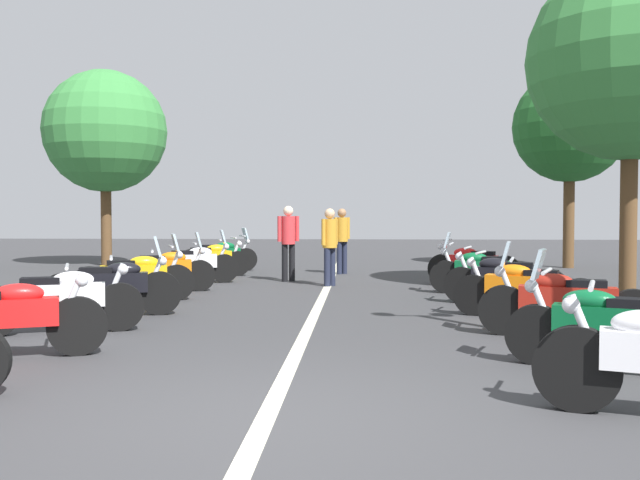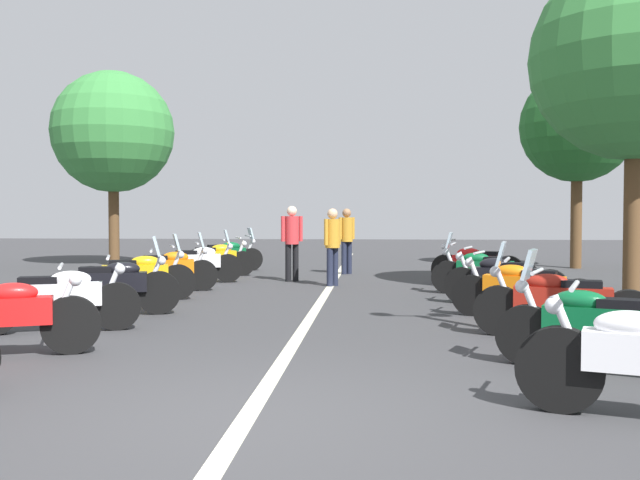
{
  "view_description": "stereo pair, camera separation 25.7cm",
  "coord_description": "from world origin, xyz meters",
  "px_view_note": "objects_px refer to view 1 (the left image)",
  "views": [
    {
      "loc": [
        -5.11,
        -0.72,
        1.54
      ],
      "look_at": [
        7.16,
        0.0,
        1.11
      ],
      "focal_mm": 39.14,
      "sensor_mm": 36.0,
      "label": 1
    },
    {
      "loc": [
        -5.11,
        -0.98,
        1.54
      ],
      "look_at": [
        7.16,
        0.0,
        1.11
      ],
      "focal_mm": 39.14,
      "sensor_mm": 36.0,
      "label": 2
    }
  ],
  "objects_px": {
    "motorcycle_left_row_6": "(194,263)",
    "bystander_2": "(342,236)",
    "roadside_tree_2": "(570,127)",
    "roadside_tree_1": "(105,132)",
    "motorcycle_left_row_3": "(113,285)",
    "motorcycle_right_row_4": "(504,278)",
    "bystander_0": "(288,237)",
    "motorcycle_right_row_6": "(472,264)",
    "motorcycle_left_row_7": "(210,259)",
    "motorcycle_left_row_8": "(220,254)",
    "roadside_tree_0": "(631,59)",
    "motorcycle_left_row_1": "(3,317)",
    "motorcycle_left_row_5": "(165,269)",
    "bystander_1": "(330,241)",
    "motorcycle_right_row_5": "(482,270)",
    "motorcycle_left_row_2": "(60,298)",
    "motorcycle_left_row_4": "(136,275)",
    "motorcycle_right_row_1": "(605,324)",
    "motorcycle_right_row_2": "(564,301)",
    "motorcycle_right_row_3": "(524,288)"
  },
  "relations": [
    {
      "from": "motorcycle_left_row_4",
      "to": "motorcycle_left_row_8",
      "type": "distance_m",
      "value": 6.8
    },
    {
      "from": "bystander_0",
      "to": "roadside_tree_2",
      "type": "xyz_separation_m",
      "value": [
        4.7,
        -7.79,
        3.1
      ]
    },
    {
      "from": "bystander_1",
      "to": "roadside_tree_0",
      "type": "distance_m",
      "value": 6.99
    },
    {
      "from": "motorcycle_left_row_8",
      "to": "motorcycle_right_row_4",
      "type": "height_order",
      "value": "motorcycle_left_row_8"
    },
    {
      "from": "motorcycle_left_row_4",
      "to": "motorcycle_left_row_5",
      "type": "height_order",
      "value": "motorcycle_left_row_4"
    },
    {
      "from": "motorcycle_left_row_7",
      "to": "roadside_tree_0",
      "type": "relative_size",
      "value": 0.3
    },
    {
      "from": "roadside_tree_2",
      "to": "roadside_tree_1",
      "type": "bearing_deg",
      "value": 89.78
    },
    {
      "from": "motorcycle_left_row_2",
      "to": "roadside_tree_2",
      "type": "bearing_deg",
      "value": 29.96
    },
    {
      "from": "motorcycle_left_row_1",
      "to": "motorcycle_left_row_8",
      "type": "height_order",
      "value": "motorcycle_left_row_8"
    },
    {
      "from": "roadside_tree_1",
      "to": "motorcycle_left_row_7",
      "type": "bearing_deg",
      "value": -131.81
    },
    {
      "from": "roadside_tree_2",
      "to": "bystander_0",
      "type": "bearing_deg",
      "value": 121.1
    },
    {
      "from": "motorcycle_right_row_3",
      "to": "bystander_0",
      "type": "relative_size",
      "value": 1.18
    },
    {
      "from": "roadside_tree_2",
      "to": "bystander_1",
      "type": "bearing_deg",
      "value": 130.09
    },
    {
      "from": "motorcycle_right_row_5",
      "to": "roadside_tree_2",
      "type": "bearing_deg",
      "value": -105.75
    },
    {
      "from": "motorcycle_right_row_1",
      "to": "bystander_0",
      "type": "relative_size",
      "value": 1.09
    },
    {
      "from": "motorcycle_left_row_2",
      "to": "motorcycle_left_row_3",
      "type": "xyz_separation_m",
      "value": [
        1.57,
        -0.14,
        0.02
      ]
    },
    {
      "from": "bystander_0",
      "to": "roadside_tree_0",
      "type": "bearing_deg",
      "value": 46.46
    },
    {
      "from": "motorcycle_left_row_1",
      "to": "bystander_2",
      "type": "height_order",
      "value": "bystander_2"
    },
    {
      "from": "motorcycle_left_row_3",
      "to": "motorcycle_right_row_6",
      "type": "bearing_deg",
      "value": 22.37
    },
    {
      "from": "motorcycle_left_row_7",
      "to": "roadside_tree_1",
      "type": "relative_size",
      "value": 0.33
    },
    {
      "from": "motorcycle_right_row_2",
      "to": "motorcycle_right_row_6",
      "type": "height_order",
      "value": "motorcycle_right_row_2"
    },
    {
      "from": "motorcycle_left_row_7",
      "to": "motorcycle_right_row_1",
      "type": "height_order",
      "value": "motorcycle_right_row_1"
    },
    {
      "from": "motorcycle_right_row_4",
      "to": "roadside_tree_0",
      "type": "relative_size",
      "value": 0.31
    },
    {
      "from": "motorcycle_left_row_5",
      "to": "bystander_0",
      "type": "height_order",
      "value": "bystander_0"
    },
    {
      "from": "motorcycle_left_row_6",
      "to": "motorcycle_right_row_4",
      "type": "relative_size",
      "value": 1.0
    },
    {
      "from": "motorcycle_left_row_8",
      "to": "roadside_tree_0",
      "type": "distance_m",
      "value": 11.22
    },
    {
      "from": "motorcycle_left_row_6",
      "to": "motorcycle_left_row_8",
      "type": "relative_size",
      "value": 1.01
    },
    {
      "from": "motorcycle_left_row_5",
      "to": "motorcycle_left_row_7",
      "type": "bearing_deg",
      "value": 69.16
    },
    {
      "from": "motorcycle_left_row_4",
      "to": "motorcycle_left_row_5",
      "type": "relative_size",
      "value": 1.03
    },
    {
      "from": "bystander_1",
      "to": "bystander_2",
      "type": "relative_size",
      "value": 0.98
    },
    {
      "from": "motorcycle_left_row_6",
      "to": "bystander_2",
      "type": "height_order",
      "value": "bystander_2"
    },
    {
      "from": "motorcycle_left_row_3",
      "to": "roadside_tree_1",
      "type": "distance_m",
      "value": 11.81
    },
    {
      "from": "motorcycle_right_row_1",
      "to": "motorcycle_right_row_5",
      "type": "xyz_separation_m",
      "value": [
        6.72,
        0.07,
        0.01
      ]
    },
    {
      "from": "motorcycle_right_row_4",
      "to": "motorcycle_right_row_6",
      "type": "distance_m",
      "value": 3.38
    },
    {
      "from": "motorcycle_left_row_1",
      "to": "motorcycle_right_row_6",
      "type": "height_order",
      "value": "motorcycle_right_row_6"
    },
    {
      "from": "roadside_tree_0",
      "to": "motorcycle_right_row_1",
      "type": "bearing_deg",
      "value": 157.95
    },
    {
      "from": "motorcycle_right_row_4",
      "to": "roadside_tree_2",
      "type": "xyz_separation_m",
      "value": [
        8.73,
        -3.64,
        3.68
      ]
    },
    {
      "from": "motorcycle_left_row_2",
      "to": "motorcycle_left_row_4",
      "type": "bearing_deg",
      "value": 71.71
    },
    {
      "from": "roadside_tree_1",
      "to": "motorcycle_right_row_2",
      "type": "bearing_deg",
      "value": -139.28
    },
    {
      "from": "motorcycle_left_row_8",
      "to": "roadside_tree_0",
      "type": "xyz_separation_m",
      "value": [
        -5.15,
        -9.08,
        4.1
      ]
    },
    {
      "from": "motorcycle_right_row_1",
      "to": "bystander_0",
      "type": "xyz_separation_m",
      "value": [
        9.11,
        4.12,
        0.58
      ]
    },
    {
      "from": "motorcycle_left_row_1",
      "to": "motorcycle_left_row_2",
      "type": "distance_m",
      "value": 1.66
    },
    {
      "from": "motorcycle_left_row_2",
      "to": "roadside_tree_1",
      "type": "height_order",
      "value": "roadside_tree_1"
    },
    {
      "from": "motorcycle_right_row_6",
      "to": "motorcycle_left_row_6",
      "type": "bearing_deg",
      "value": 22.34
    },
    {
      "from": "motorcycle_left_row_3",
      "to": "bystander_0",
      "type": "bearing_deg",
      "value": 53.14
    },
    {
      "from": "motorcycle_left_row_5",
      "to": "roadside_tree_0",
      "type": "relative_size",
      "value": 0.31
    },
    {
      "from": "roadside_tree_1",
      "to": "roadside_tree_2",
      "type": "bearing_deg",
      "value": -90.22
    },
    {
      "from": "motorcycle_left_row_7",
      "to": "roadside_tree_1",
      "type": "bearing_deg",
      "value": 115.92
    },
    {
      "from": "motorcycle_left_row_2",
      "to": "motorcycle_left_row_3",
      "type": "relative_size",
      "value": 1.01
    },
    {
      "from": "motorcycle_right_row_4",
      "to": "roadside_tree_1",
      "type": "xyz_separation_m",
      "value": [
        8.78,
        10.25,
        3.64
      ]
    }
  ]
}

